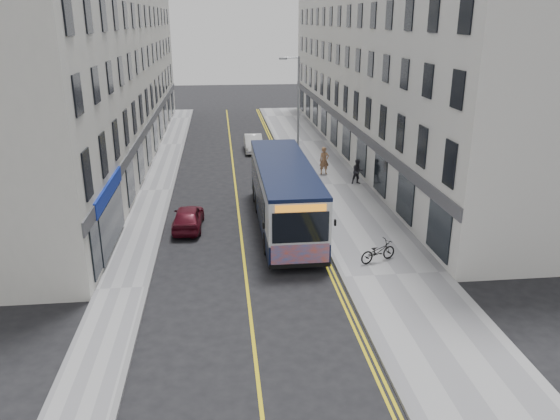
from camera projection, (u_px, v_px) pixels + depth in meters
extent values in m
plane|color=black|center=(245.00, 271.00, 23.36)|extent=(140.00, 140.00, 0.00)
cube|color=gray|center=(333.00, 185.00, 35.25)|extent=(4.50, 64.00, 0.12)
cube|color=gray|center=(156.00, 191.00, 34.08)|extent=(2.00, 64.00, 0.12)
cube|color=slate|center=(298.00, 186.00, 35.01)|extent=(0.18, 64.00, 0.13)
cube|color=slate|center=(172.00, 190.00, 34.18)|extent=(0.18, 64.00, 0.13)
cube|color=gold|center=(236.00, 189.00, 34.61)|extent=(0.12, 64.00, 0.01)
cube|color=gold|center=(291.00, 187.00, 34.98)|extent=(0.10, 64.00, 0.01)
cube|color=gold|center=(294.00, 187.00, 35.00)|extent=(0.10, 64.00, 0.01)
cube|color=silver|center=(379.00, 70.00, 42.09)|extent=(6.00, 46.00, 13.00)
cube|color=beige|center=(106.00, 72.00, 39.96)|extent=(6.00, 46.00, 13.00)
cylinder|color=gray|center=(298.00, 119.00, 35.61)|extent=(0.14, 0.14, 8.00)
cylinder|color=gray|center=(291.00, 58.00, 34.26)|extent=(1.00, 0.08, 0.08)
cube|color=gray|center=(283.00, 59.00, 34.22)|extent=(0.50, 0.18, 0.12)
cube|color=black|center=(284.00, 211.00, 28.15)|extent=(2.62, 11.52, 0.94)
cube|color=#B8BBBF|center=(284.00, 185.00, 27.69)|extent=(2.62, 11.52, 1.88)
cube|color=black|center=(284.00, 165.00, 27.35)|extent=(2.64, 11.52, 0.17)
cube|color=black|center=(257.00, 186.00, 28.21)|extent=(0.04, 9.00, 1.20)
cube|color=black|center=(308.00, 184.00, 28.48)|extent=(0.04, 9.00, 1.20)
cube|color=black|center=(301.00, 228.00, 22.30)|extent=(2.36, 0.04, 1.31)
cube|color=#DF4312|center=(300.00, 256.00, 22.72)|extent=(2.46, 0.04, 0.99)
cube|color=orange|center=(301.00, 208.00, 22.02)|extent=(2.09, 0.04, 0.29)
cylinder|color=black|center=(267.00, 243.00, 24.90)|extent=(0.29, 1.05, 1.05)
cylinder|color=black|center=(318.00, 241.00, 25.14)|extent=(0.29, 1.05, 1.05)
cylinder|color=black|center=(258.00, 203.00, 30.30)|extent=(0.29, 1.05, 1.05)
cylinder|color=black|center=(300.00, 202.00, 30.54)|extent=(0.29, 1.05, 1.05)
cylinder|color=black|center=(256.00, 193.00, 32.06)|extent=(0.29, 1.05, 1.05)
cylinder|color=black|center=(295.00, 192.00, 32.31)|extent=(0.29, 1.05, 1.05)
imported|color=black|center=(378.00, 251.00, 23.87)|extent=(1.91, 1.27, 0.95)
imported|color=brown|center=(324.00, 161.00, 37.24)|extent=(0.73, 0.53, 1.87)
imported|color=#232227|center=(358.00, 172.00, 35.02)|extent=(0.85, 0.69, 1.62)
imported|color=silver|center=(253.00, 143.00, 44.29)|extent=(1.40, 4.00, 1.32)
imported|color=#500D1A|center=(188.00, 217.00, 27.92)|extent=(1.65, 3.72, 1.24)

